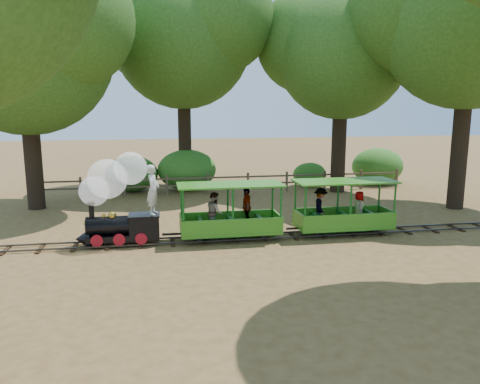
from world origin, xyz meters
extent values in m
plane|color=olive|center=(0.00, 0.00, 0.00)|extent=(90.00, 90.00, 0.00)
cube|color=#3F3D3A|center=(0.00, -0.30, 0.08)|extent=(22.00, 0.05, 0.05)
cube|color=#3F3D3A|center=(0.00, 0.30, 0.08)|extent=(22.00, 0.05, 0.05)
cube|color=#382314|center=(0.00, 0.00, 0.03)|extent=(0.12, 1.00, 0.05)
cube|color=#382314|center=(-5.00, 0.00, 0.03)|extent=(0.12, 1.00, 0.05)
cube|color=#382314|center=(5.00, 0.00, 0.03)|extent=(0.12, 1.00, 0.05)
cube|color=black|center=(-4.52, 0.00, 0.28)|extent=(2.24, 0.71, 0.18)
cylinder|color=black|center=(-4.88, 0.00, 0.66)|extent=(1.42, 0.57, 0.57)
cylinder|color=black|center=(-5.44, 0.00, 1.17)|extent=(0.16, 0.16, 0.45)
sphere|color=gold|center=(-4.83, 0.00, 0.96)|extent=(0.26, 0.26, 0.26)
cylinder|color=gold|center=(-5.08, 0.00, 0.98)|extent=(0.10, 0.10, 0.10)
cube|color=black|center=(-3.86, 0.00, 0.65)|extent=(0.92, 0.71, 0.56)
cube|color=black|center=(-3.86, 0.00, 0.95)|extent=(0.97, 0.77, 0.04)
cone|color=black|center=(-5.74, 0.00, 0.26)|extent=(0.46, 0.65, 0.65)
cylinder|color=gold|center=(-5.62, 0.00, 0.76)|extent=(0.10, 0.14, 0.14)
cylinder|color=maroon|center=(-5.29, -0.37, 0.28)|extent=(0.37, 0.06, 0.37)
cylinder|color=maroon|center=(-5.29, 0.37, 0.28)|extent=(0.37, 0.06, 0.37)
cylinder|color=maroon|center=(-4.63, -0.37, 0.28)|extent=(0.37, 0.06, 0.37)
cylinder|color=maroon|center=(-4.63, 0.37, 0.28)|extent=(0.37, 0.06, 0.37)
cylinder|color=maroon|center=(-3.96, -0.37, 0.28)|extent=(0.37, 0.06, 0.37)
cylinder|color=maroon|center=(-3.96, 0.37, 0.28)|extent=(0.37, 0.06, 0.37)
sphere|color=white|center=(-5.34, 0.05, 1.75)|extent=(0.92, 0.92, 0.92)
sphere|color=white|center=(-4.93, 0.10, 2.10)|extent=(1.22, 1.22, 1.22)
sphere|color=white|center=(-4.22, 0.15, 2.41)|extent=(1.02, 1.02, 1.02)
imported|color=silver|center=(-3.56, -0.06, 1.75)|extent=(0.50, 0.64, 1.56)
cube|color=#37851D|center=(-1.13, 0.00, 0.31)|extent=(3.23, 1.23, 0.09)
cube|color=#155C19|center=(-1.13, 0.00, 0.19)|extent=(2.91, 0.47, 0.13)
cube|color=#37851D|center=(-1.13, -0.58, 0.59)|extent=(3.23, 0.06, 0.47)
cube|color=#37851D|center=(-1.13, 0.58, 0.59)|extent=(3.23, 0.06, 0.47)
cube|color=#37851D|center=(-1.13, 0.00, 1.83)|extent=(3.37, 1.38, 0.05)
cylinder|color=#155C19|center=(-2.67, -0.56, 1.07)|extent=(0.07, 0.07, 1.52)
cylinder|color=#155C19|center=(-2.67, 0.56, 1.07)|extent=(0.07, 0.07, 1.52)
cylinder|color=#155C19|center=(0.41, -0.56, 1.07)|extent=(0.07, 0.07, 1.52)
cylinder|color=#155C19|center=(0.41, 0.56, 1.07)|extent=(0.07, 0.07, 1.52)
cube|color=#155C19|center=(-2.10, 0.00, 0.55)|extent=(0.11, 1.04, 0.38)
cube|color=#155C19|center=(-1.13, 0.00, 0.55)|extent=(0.11, 1.04, 0.38)
cube|color=#155C19|center=(-0.16, 0.00, 0.55)|extent=(0.11, 1.04, 0.38)
cylinder|color=black|center=(-2.16, -0.32, 0.23)|extent=(0.27, 0.06, 0.27)
cylinder|color=black|center=(-2.16, 0.32, 0.23)|extent=(0.27, 0.06, 0.27)
cylinder|color=black|center=(-0.10, -0.32, 0.23)|extent=(0.27, 0.06, 0.27)
cylinder|color=black|center=(-0.10, 0.32, 0.23)|extent=(0.27, 0.06, 0.27)
imported|color=gray|center=(-1.66, -0.19, 1.00)|extent=(0.51, 0.64, 1.28)
imported|color=gray|center=(-0.52, 0.39, 1.00)|extent=(0.38, 0.78, 1.29)
cube|color=#37851D|center=(2.75, 0.00, 0.31)|extent=(3.23, 1.23, 0.09)
cube|color=#155C19|center=(2.75, 0.00, 0.19)|extent=(2.91, 0.47, 0.13)
cube|color=#37851D|center=(2.75, -0.58, 0.59)|extent=(3.23, 0.06, 0.47)
cube|color=#37851D|center=(2.75, 0.58, 0.59)|extent=(3.23, 0.06, 0.47)
cube|color=#37851D|center=(2.75, 0.00, 1.83)|extent=(3.37, 1.38, 0.05)
cylinder|color=#155C19|center=(1.21, -0.56, 1.07)|extent=(0.07, 0.07, 1.52)
cylinder|color=#155C19|center=(1.21, 0.56, 1.07)|extent=(0.07, 0.07, 1.52)
cylinder|color=#155C19|center=(4.29, -0.56, 1.07)|extent=(0.07, 0.07, 1.52)
cylinder|color=#155C19|center=(4.29, 0.56, 1.07)|extent=(0.07, 0.07, 1.52)
cube|color=#155C19|center=(1.78, 0.00, 0.55)|extent=(0.11, 1.04, 0.38)
cube|color=#155C19|center=(2.75, 0.00, 0.55)|extent=(0.11, 1.04, 0.38)
cube|color=#155C19|center=(3.72, 0.00, 0.55)|extent=(0.11, 1.04, 0.38)
cylinder|color=black|center=(1.72, -0.32, 0.23)|extent=(0.27, 0.06, 0.27)
cylinder|color=black|center=(1.72, 0.32, 0.23)|extent=(0.27, 0.06, 0.27)
cylinder|color=black|center=(3.79, -0.32, 0.23)|extent=(0.27, 0.06, 0.27)
cylinder|color=black|center=(3.79, 0.32, 0.23)|extent=(0.27, 0.06, 0.27)
imported|color=gray|center=(1.98, 0.15, 0.98)|extent=(0.61, 0.88, 1.24)
imported|color=gray|center=(3.26, -0.08, 0.92)|extent=(0.47, 0.61, 1.13)
cylinder|color=#2D2116|center=(-8.50, 6.00, 1.77)|extent=(0.70, 0.70, 3.55)
cylinder|color=#2D2116|center=(-8.50, 6.00, 4.56)|extent=(0.52, 0.53, 2.03)
sphere|color=#2A4E18|center=(-8.50, 6.00, 6.64)|extent=(7.11, 7.11, 7.11)
sphere|color=#2A4E18|center=(-6.72, 4.93, 7.53)|extent=(5.33, 5.33, 5.33)
cylinder|color=#2D2116|center=(-2.00, 9.50, 2.06)|extent=(0.66, 0.66, 4.13)
cylinder|color=#2D2116|center=(-2.00, 9.50, 5.30)|extent=(0.50, 0.50, 2.36)
sphere|color=#2A4E18|center=(-2.00, 9.50, 7.51)|extent=(6.86, 6.86, 6.86)
sphere|color=#2A4E18|center=(-0.29, 8.47, 8.37)|extent=(5.14, 5.14, 5.14)
sphere|color=#2A4E18|center=(-3.54, 10.70, 8.20)|extent=(5.48, 5.48, 5.48)
cylinder|color=#2D2116|center=(5.50, 7.50, 1.85)|extent=(0.72, 0.72, 3.70)
cylinder|color=#2D2116|center=(5.50, 7.50, 4.75)|extent=(0.54, 0.54, 2.11)
sphere|color=#2A4E18|center=(5.50, 7.50, 6.76)|extent=(6.32, 6.32, 6.32)
sphere|color=#2A4E18|center=(7.08, 6.55, 7.55)|extent=(4.74, 4.74, 4.74)
sphere|color=#2A4E18|center=(4.08, 8.61, 7.39)|extent=(5.06, 5.06, 5.06)
cylinder|color=#2D2116|center=(9.00, 3.00, 2.10)|extent=(0.68, 0.68, 4.19)
cylinder|color=#2D2116|center=(9.00, 3.00, 5.39)|extent=(0.51, 0.51, 2.40)
sphere|color=#2A4E18|center=(9.00, 3.00, 7.65)|extent=(7.06, 7.06, 7.06)
sphere|color=#2A4E18|center=(7.41, 4.24, 8.35)|extent=(5.65, 5.65, 5.65)
cube|color=brown|center=(-9.00, 8.00, 0.50)|extent=(0.10, 0.10, 1.00)
cube|color=brown|center=(-7.00, 8.00, 0.50)|extent=(0.10, 0.10, 1.00)
cube|color=brown|center=(-5.00, 8.00, 0.50)|extent=(0.10, 0.10, 1.00)
cube|color=brown|center=(-3.00, 8.00, 0.50)|extent=(0.10, 0.10, 1.00)
cube|color=brown|center=(-1.00, 8.00, 0.50)|extent=(0.10, 0.10, 1.00)
cube|color=brown|center=(1.00, 8.00, 0.50)|extent=(0.10, 0.10, 1.00)
cube|color=brown|center=(3.00, 8.00, 0.50)|extent=(0.10, 0.10, 1.00)
cube|color=brown|center=(5.00, 8.00, 0.50)|extent=(0.10, 0.10, 1.00)
cube|color=brown|center=(7.00, 8.00, 0.50)|extent=(0.10, 0.10, 1.00)
cube|color=brown|center=(9.00, 8.00, 0.50)|extent=(0.10, 0.10, 1.00)
cube|color=brown|center=(0.00, 8.00, 0.80)|extent=(18.00, 0.06, 0.08)
cube|color=brown|center=(0.00, 8.00, 0.45)|extent=(18.00, 0.06, 0.08)
ellipsoid|color=#2D6B1E|center=(-4.70, 9.30, 0.90)|extent=(2.60, 2.00, 1.80)
ellipsoid|color=#2D6B1E|center=(-1.93, 9.30, 1.04)|extent=(2.99, 2.30, 2.07)
ellipsoid|color=#2D6B1E|center=(4.64, 9.30, 0.63)|extent=(1.83, 1.40, 1.26)
ellipsoid|color=#2D6B1E|center=(8.53, 9.30, 0.99)|extent=(2.87, 2.21, 1.98)
camera|label=1|loc=(-3.37, -14.55, 4.38)|focal=35.00mm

